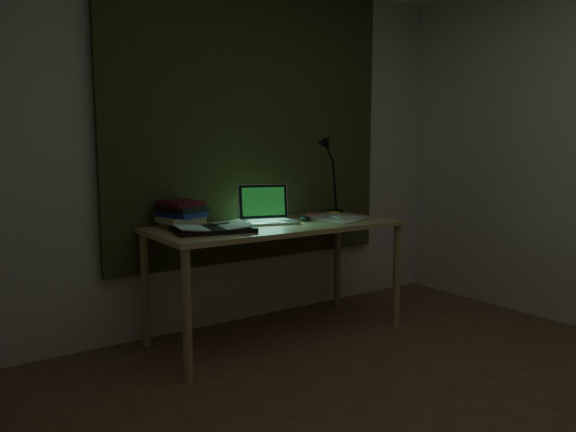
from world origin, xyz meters
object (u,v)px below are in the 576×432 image
object	(u,v)px
laptop	(269,204)
loose_papers	(334,217)
desk_lamp	(337,178)
book_stack	(180,213)
open_textbook	(213,228)
desk	(278,280)

from	to	relation	value
laptop	loose_papers	size ratio (longest dim) A/B	1.19
loose_papers	desk_lamp	size ratio (longest dim) A/B	0.61
book_stack	open_textbook	bearing A→B (deg)	-70.23
desk	book_stack	world-z (taller)	book_stack
desk	loose_papers	xyz separation A→B (m)	(0.49, 0.00, 0.39)
laptop	book_stack	world-z (taller)	laptop
desk	book_stack	bearing A→B (deg)	160.32
book_stack	loose_papers	distance (m)	1.10
loose_papers	desk_lamp	bearing A→B (deg)	47.86
book_stack	desk_lamp	xyz separation A→B (m)	(1.33, 0.08, 0.18)
book_stack	desk_lamp	size ratio (longest dim) A/B	0.49
loose_papers	book_stack	bearing A→B (deg)	169.12
desk	desk_lamp	size ratio (longest dim) A/B	3.08
desk	desk_lamp	distance (m)	1.03
laptop	desk_lamp	world-z (taller)	desk_lamp
laptop	loose_papers	world-z (taller)	laptop
desk	open_textbook	xyz separation A→B (m)	(-0.49, -0.05, 0.40)
desk	book_stack	size ratio (longest dim) A/B	6.26
open_textbook	book_stack	xyz separation A→B (m)	(-0.09, 0.26, 0.07)
book_stack	laptop	bearing A→B (deg)	-15.28
laptop	loose_papers	bearing A→B (deg)	9.34
laptop	desk_lamp	xyz separation A→B (m)	(0.77, 0.23, 0.14)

